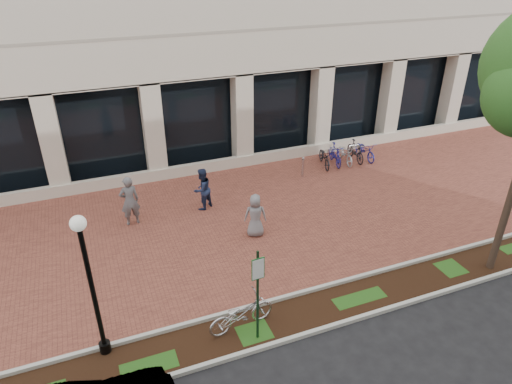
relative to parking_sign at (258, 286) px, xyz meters
name	(u,v)px	position (x,y,z in m)	size (l,w,h in m)	color
ground	(238,221)	(1.43, 5.59, -1.73)	(120.00, 120.00, 0.00)	black
brick_plaza	(238,221)	(1.43, 5.59, -1.73)	(40.00, 9.00, 0.01)	brown
planting_strip	(301,315)	(1.43, 0.34, -1.73)	(40.00, 1.50, 0.01)	black
curb_plaza_side	(289,296)	(1.43, 1.09, -1.67)	(40.00, 0.12, 0.12)	#B5B6AC
curb_street_side	(314,332)	(1.43, -0.41, -1.67)	(40.00, 0.12, 0.12)	#B5B6AC
parking_sign	(258,286)	(0.00, 0.00, 0.00)	(0.34, 0.07, 2.76)	#13351B
lamppost	(91,281)	(-3.73, 0.99, 0.53)	(0.36, 0.36, 3.99)	black
locked_bicycle	(241,313)	(-0.26, 0.52, -1.24)	(0.65, 1.87, 0.98)	#BCBDC1
pedestrian_left	(130,201)	(-2.21, 6.87, -0.78)	(0.70, 0.46, 1.91)	#5B5C60
pedestrian_mid	(202,189)	(0.51, 7.01, -0.89)	(0.81, 0.63, 1.68)	#1C2747
pedestrian_right	(255,215)	(1.72, 4.52, -0.94)	(0.78, 0.51, 1.59)	slate
bollard	(303,167)	(5.35, 8.06, -1.25)	(0.12, 0.12, 0.95)	#ACACB1
bike_rack_cluster	(345,153)	(7.90, 8.71, -1.27)	(3.02, 1.77, 0.98)	black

